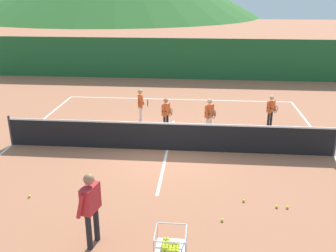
# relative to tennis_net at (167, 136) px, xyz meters

# --- Properties ---
(ground_plane) EXTENTS (120.00, 120.00, 0.00)m
(ground_plane) POSITION_rel_tennis_net_xyz_m (0.00, 0.00, -0.50)
(ground_plane) COLOR #A86647
(line_baseline_far) EXTENTS (10.78, 0.08, 0.01)m
(line_baseline_far) POSITION_rel_tennis_net_xyz_m (0.00, 6.18, -0.50)
(line_baseline_far) COLOR white
(line_baseline_far) RESTS_ON ground
(line_sideline_west) EXTENTS (0.08, 12.30, 0.01)m
(line_sideline_west) POSITION_rel_tennis_net_xyz_m (-5.39, 0.00, -0.50)
(line_sideline_west) COLOR white
(line_sideline_west) RESTS_ON ground
(line_sideline_east) EXTENTS (0.08, 12.30, 0.01)m
(line_sideline_east) POSITION_rel_tennis_net_xyz_m (5.39, 0.00, -0.50)
(line_sideline_east) COLOR white
(line_sideline_east) RESTS_ON ground
(line_service_center) EXTENTS (0.08, 5.95, 0.01)m
(line_service_center) POSITION_rel_tennis_net_xyz_m (0.00, 0.00, -0.50)
(line_service_center) COLOR white
(line_service_center) RESTS_ON ground
(tennis_net) EXTENTS (10.83, 0.08, 1.05)m
(tennis_net) POSITION_rel_tennis_net_xyz_m (0.00, 0.00, 0.00)
(tennis_net) COLOR #333338
(tennis_net) RESTS_ON ground
(instructor) EXTENTS (0.44, 0.81, 1.64)m
(instructor) POSITION_rel_tennis_net_xyz_m (-1.11, -5.03, 0.49)
(instructor) COLOR black
(instructor) RESTS_ON ground
(student_0) EXTENTS (0.45, 0.62, 1.34)m
(student_0) POSITION_rel_tennis_net_xyz_m (-1.31, 2.75, 0.31)
(student_0) COLOR silver
(student_0) RESTS_ON ground
(student_1) EXTENTS (0.41, 0.69, 1.26)m
(student_1) POSITION_rel_tennis_net_xyz_m (-0.21, 1.86, 0.26)
(student_1) COLOR black
(student_1) RESTS_ON ground
(student_2) EXTENTS (0.42, 0.72, 1.34)m
(student_2) POSITION_rel_tennis_net_xyz_m (1.40, 1.65, 0.31)
(student_2) COLOR silver
(student_2) RESTS_ON ground
(student_3) EXTENTS (0.43, 0.69, 1.25)m
(student_3) POSITION_rel_tennis_net_xyz_m (3.77, 2.63, 0.25)
(student_3) COLOR black
(student_3) RESTS_ON ground
(ball_cart) EXTENTS (0.58, 0.58, 0.90)m
(ball_cart) POSITION_rel_tennis_net_xyz_m (0.57, -5.73, 0.09)
(ball_cart) COLOR #B7B7BC
(ball_cart) RESTS_ON ground
(tennis_ball_0) EXTENTS (0.07, 0.07, 0.07)m
(tennis_ball_0) POSITION_rel_tennis_net_xyz_m (3.26, -3.28, -0.47)
(tennis_ball_0) COLOR yellow
(tennis_ball_0) RESTS_ON ground
(tennis_ball_2) EXTENTS (0.07, 0.07, 0.07)m
(tennis_ball_2) POSITION_rel_tennis_net_xyz_m (2.22, -3.07, -0.47)
(tennis_ball_2) COLOR yellow
(tennis_ball_2) RESTS_ON ground
(tennis_ball_4) EXTENTS (0.07, 0.07, 0.07)m
(tennis_ball_4) POSITION_rel_tennis_net_xyz_m (1.64, -3.97, -0.47)
(tennis_ball_4) COLOR yellow
(tennis_ball_4) RESTS_ON ground
(tennis_ball_6) EXTENTS (0.07, 0.07, 0.07)m
(tennis_ball_6) POSITION_rel_tennis_net_xyz_m (3.00, -3.27, -0.47)
(tennis_ball_6) COLOR yellow
(tennis_ball_6) RESTS_ON ground
(tennis_ball_7) EXTENTS (0.07, 0.07, 0.07)m
(tennis_ball_7) POSITION_rel_tennis_net_xyz_m (-3.27, -3.34, -0.47)
(tennis_ball_7) COLOR yellow
(tennis_ball_7) RESTS_ON ground
(windscreen_fence) EXTENTS (23.72, 0.08, 2.40)m
(windscreen_fence) POSITION_rel_tennis_net_xyz_m (0.00, 10.70, 0.70)
(windscreen_fence) COLOR #1E5B2D
(windscreen_fence) RESTS_ON ground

